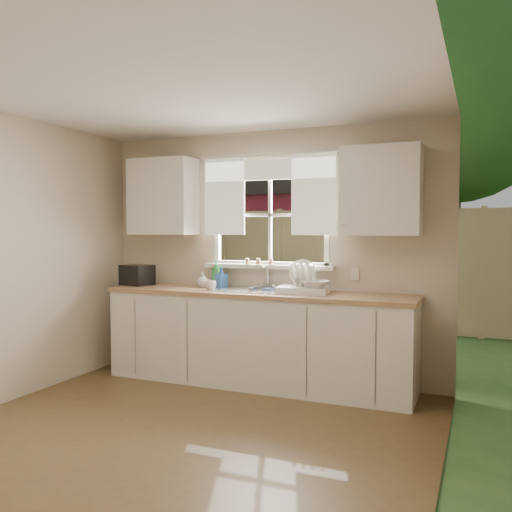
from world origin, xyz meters
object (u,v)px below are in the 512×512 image
at_px(dish_rack, 304,285).
at_px(black_appliance, 137,275).
at_px(soap_bottle_a, 216,274).
at_px(cup, 210,285).

distance_m(dish_rack, black_appliance, 1.86).
distance_m(soap_bottle_a, black_appliance, 0.88).
bearing_deg(black_appliance, soap_bottle_a, 21.21).
bearing_deg(dish_rack, cup, -171.77).
distance_m(cup, black_appliance, 0.95).
xyz_separation_m(dish_rack, black_appliance, (-1.86, -0.02, 0.04)).
bearing_deg(dish_rack, soap_bottle_a, 171.60).
bearing_deg(cup, soap_bottle_a, 98.69).
bearing_deg(dish_rack, black_appliance, -179.42).
relative_size(dish_rack, soap_bottle_a, 1.82).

